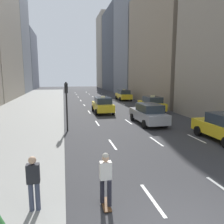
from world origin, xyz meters
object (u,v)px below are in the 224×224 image
object	(u,v)px
taxi_third	(152,104)
skateboarder	(106,177)
taxi_second	(103,105)
traffic_light_pole	(66,98)
taxi_lead	(124,95)
sedan_black_near	(148,114)
pedestrian_near_curb	(33,181)

from	to	relation	value
taxi_third	skateboarder	size ratio (longest dim) A/B	2.52
taxi_second	traffic_light_pole	distance (m)	8.30
taxi_second	traffic_light_pole	world-z (taller)	traffic_light_pole
taxi_lead	traffic_light_pole	distance (m)	21.11
taxi_second	skateboarder	xyz separation A→B (m)	(-2.97, -17.14, 0.08)
taxi_third	skateboarder	xyz separation A→B (m)	(-8.57, -16.84, 0.08)
taxi_third	taxi_second	bearing A→B (deg)	176.94
sedan_black_near	skateboarder	size ratio (longest dim) A/B	2.82
traffic_light_pole	pedestrian_near_curb	bearing A→B (deg)	-96.44
taxi_third	traffic_light_pole	distance (m)	11.85
taxi_second	pedestrian_near_curb	world-z (taller)	taxi_second
taxi_second	pedestrian_near_curb	bearing A→B (deg)	-106.52
sedan_black_near	taxi_third	bearing A→B (deg)	64.90
pedestrian_near_curb	taxi_third	bearing A→B (deg)	57.59
sedan_black_near	taxi_second	bearing A→B (deg)	114.04
taxi_lead	pedestrian_near_curb	distance (m)	30.65
sedan_black_near	traffic_light_pole	xyz separation A→B (m)	(-6.75, -0.87, 1.53)
taxi_second	taxi_third	world-z (taller)	same
taxi_third	pedestrian_near_curb	world-z (taller)	taxi_third
taxi_lead	taxi_third	distance (m)	11.92
sedan_black_near	traffic_light_pole	size ratio (longest dim) A/B	1.36
taxi_second	sedan_black_near	world-z (taller)	taxi_second
taxi_lead	taxi_third	size ratio (longest dim) A/B	1.00
taxi_second	taxi_third	distance (m)	5.61
taxi_lead	taxi_second	size ratio (longest dim) A/B	1.00
pedestrian_near_curb	traffic_light_pole	world-z (taller)	traffic_light_pole
pedestrian_near_curb	taxi_lead	bearing A→B (deg)	69.62
taxi_second	skateboarder	distance (m)	17.39
taxi_third	traffic_light_pole	size ratio (longest dim) A/B	1.22
taxi_lead	pedestrian_near_curb	world-z (taller)	taxi_lead
sedan_black_near	pedestrian_near_curb	distance (m)	13.40
taxi_lead	taxi_second	world-z (taller)	same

